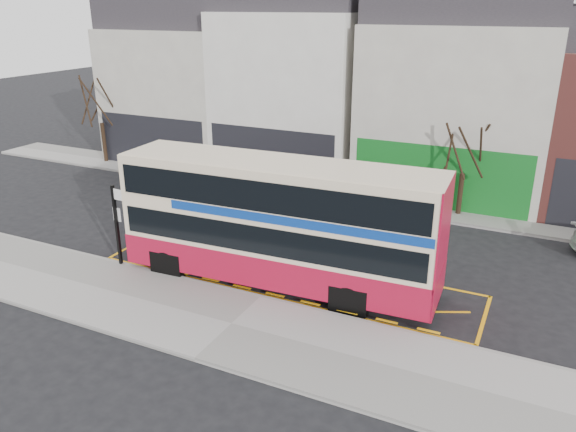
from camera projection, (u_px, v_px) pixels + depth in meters
The scene contains 14 objects.
ground at pixel (266, 295), 19.35m from camera, with size 120.00×120.00×0.00m, color black.
pavement at pixel (232, 325), 17.38m from camera, with size 40.00×4.00×0.15m, color #999691.
kerb at pixel (261, 298), 19.00m from camera, with size 40.00×0.15×0.15m, color gray.
far_pavement at pixel (367, 199), 28.59m from camera, with size 50.00×3.00×0.15m, color #999691.
road_markings at pixel (286, 276), 20.69m from camera, with size 14.00×3.40×0.01m, color #FBAC0D, non-canonical shape.
terrace_far_left at pixel (187, 80), 35.73m from camera, with size 8.00×8.01×10.80m.
terrace_left at pixel (302, 79), 32.32m from camera, with size 8.00×8.01×11.80m.
terrace_green_shop at pixel (461, 94), 28.76m from camera, with size 9.00×8.01×11.30m.
double_decker_bus at pixel (279, 222), 19.36m from camera, with size 11.33×3.12×4.48m.
bus_stop_post at pixel (117, 218), 20.65m from camera, with size 0.77×0.16×3.12m.
car_silver at pixel (154, 174), 30.65m from camera, with size 1.60×3.99×1.36m, color #B3B4B8.
car_grey at pixel (343, 199), 26.68m from camera, with size 1.47×4.22×1.39m, color #3C3D43.
street_tree_left at pixel (98, 87), 33.67m from camera, with size 3.19×3.19×6.89m.
street_tree_right at pixel (467, 136), 25.15m from camera, with size 2.62×2.62×5.66m.
Camera 1 is at (8.09, -15.11, 9.41)m, focal length 35.00 mm.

